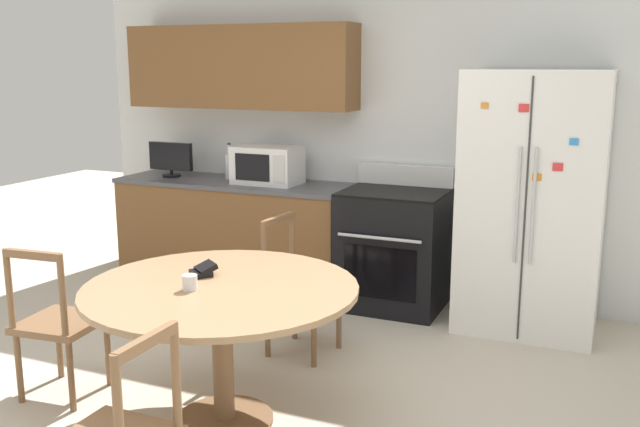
# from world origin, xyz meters

# --- Properties ---
(back_wall) EXTENTS (5.20, 0.44, 2.60)m
(back_wall) POSITION_xyz_m (-0.31, 2.59, 1.44)
(back_wall) COLOR silver
(back_wall) RESTS_ON ground_plane
(kitchen_counter) EXTENTS (2.04, 0.64, 0.90)m
(kitchen_counter) POSITION_xyz_m (-1.19, 2.29, 0.45)
(kitchen_counter) COLOR brown
(kitchen_counter) RESTS_ON ground_plane
(refrigerator) EXTENTS (0.95, 0.74, 1.83)m
(refrigerator) POSITION_xyz_m (1.25, 2.22, 0.92)
(refrigerator) COLOR white
(refrigerator) RESTS_ON ground_plane
(oven_range) EXTENTS (0.78, 0.68, 1.08)m
(oven_range) POSITION_xyz_m (0.23, 2.26, 0.47)
(oven_range) COLOR black
(oven_range) RESTS_ON ground_plane
(microwave) EXTENTS (0.53, 0.35, 0.31)m
(microwave) POSITION_xyz_m (-0.87, 2.28, 1.05)
(microwave) COLOR white
(microwave) RESTS_ON kitchen_counter
(countertop_tv) EXTENTS (0.41, 0.16, 0.30)m
(countertop_tv) POSITION_xyz_m (-1.80, 2.26, 1.06)
(countertop_tv) COLOR black
(countertop_tv) RESTS_ON kitchen_counter
(counter_bottle) EXTENTS (0.07, 0.07, 0.31)m
(counter_bottle) POSITION_xyz_m (-1.28, 2.36, 1.02)
(counter_bottle) COLOR silver
(counter_bottle) RESTS_ON kitchen_counter
(dining_table) EXTENTS (1.42, 1.42, 0.76)m
(dining_table) POSITION_xyz_m (-0.03, 0.14, 0.64)
(dining_table) COLOR #997551
(dining_table) RESTS_ON ground_plane
(dining_chair_left) EXTENTS (0.46, 0.46, 0.90)m
(dining_chair_left) POSITION_xyz_m (-1.04, 0.04, 0.43)
(dining_chair_left) COLOR brown
(dining_chair_left) RESTS_ON ground_plane
(dining_chair_far) EXTENTS (0.46, 0.46, 0.90)m
(dining_chair_far) POSITION_xyz_m (-0.06, 1.16, 0.43)
(dining_chair_far) COLOR brown
(dining_chair_far) RESTS_ON ground_plane
(candle_glass) EXTENTS (0.08, 0.08, 0.08)m
(candle_glass) POSITION_xyz_m (-0.13, 0.02, 0.79)
(candle_glass) COLOR silver
(candle_glass) RESTS_ON dining_table
(wallet) EXTENTS (0.17, 0.17, 0.07)m
(wallet) POSITION_xyz_m (-0.20, 0.26, 0.79)
(wallet) COLOR black
(wallet) RESTS_ON dining_table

